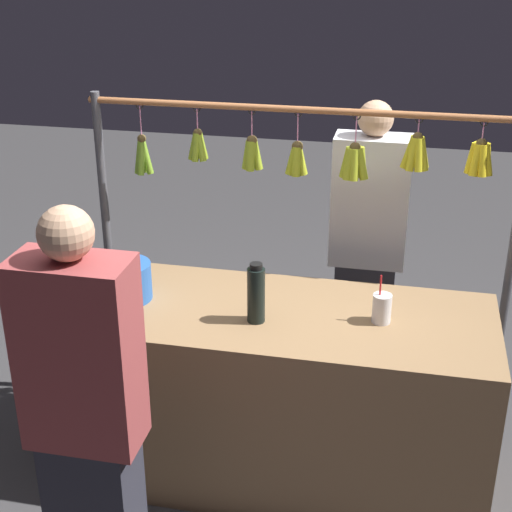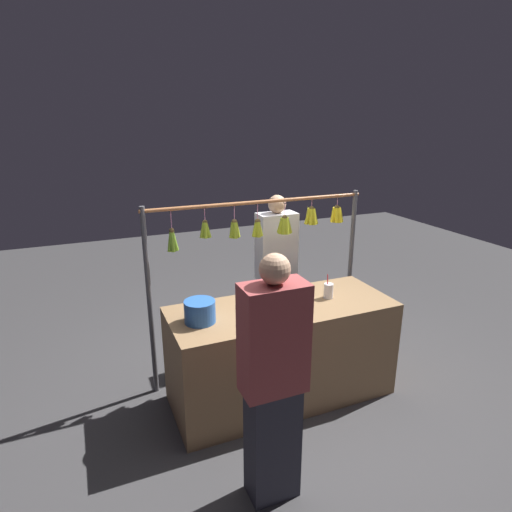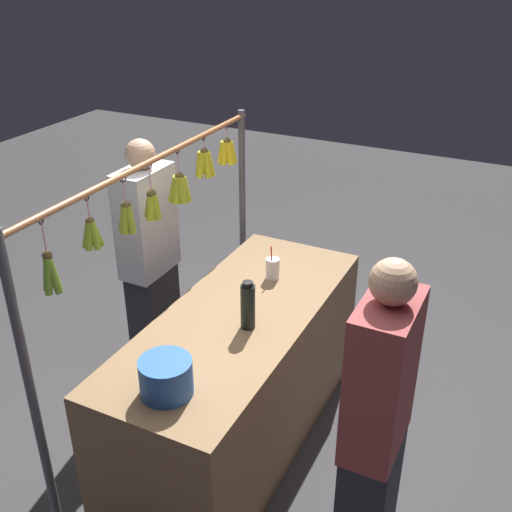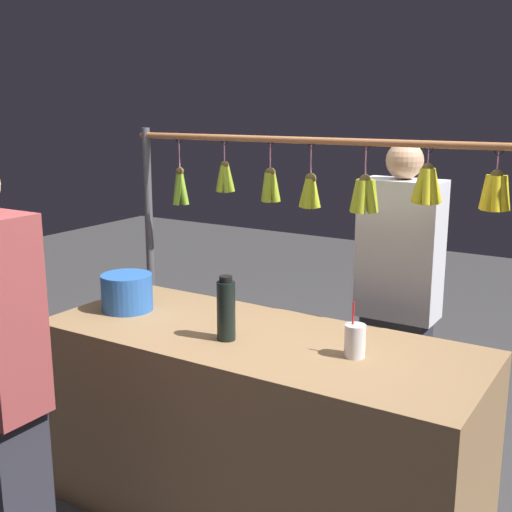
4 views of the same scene
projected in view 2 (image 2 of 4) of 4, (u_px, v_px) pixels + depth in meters
name	position (u px, v px, depth m)	size (l,w,h in m)	color
ground_plane	(281.00, 394.00, 3.88)	(12.00, 12.00, 0.00)	#3D3C3E
market_counter	(282.00, 352.00, 3.75)	(1.91, 0.76, 0.87)	olive
display_rack	(266.00, 245.00, 3.96)	(2.10, 0.13, 1.70)	#4C4C51
water_bottle	(279.00, 298.00, 3.45)	(0.08, 0.08, 0.27)	black
blue_bucket	(200.00, 311.00, 3.31)	(0.24, 0.24, 0.17)	#2B5FB4
drink_cup	(329.00, 291.00, 3.76)	(0.08, 0.08, 0.22)	silver
vendor_person	(276.00, 275.00, 4.47)	(0.39, 0.21, 1.66)	#2D2D38
customer_person	(273.00, 385.00, 2.63)	(0.40, 0.21, 1.66)	#2D2D38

